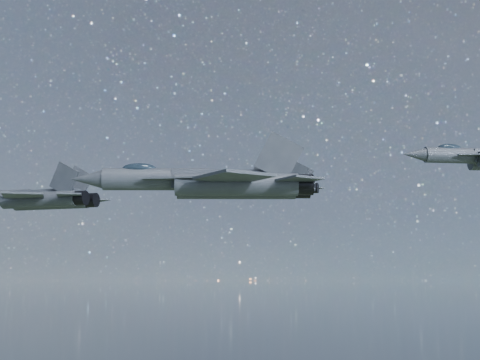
# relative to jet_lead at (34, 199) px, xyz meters

# --- Properties ---
(jet_lead) EXTENTS (17.68, 12.45, 4.47)m
(jet_lead) POSITION_rel_jet_lead_xyz_m (0.00, 0.00, 0.00)
(jet_lead) COLOR #2E333A
(jet_left) EXTENTS (16.12, 11.34, 4.07)m
(jet_left) POSITION_rel_jet_lead_xyz_m (19.11, 25.17, 3.67)
(jet_left) COLOR #2E333A
(jet_right) EXTENTS (19.16, 12.99, 4.82)m
(jet_right) POSITION_rel_jet_lead_xyz_m (23.32, -13.66, -0.90)
(jet_right) COLOR #2E333A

